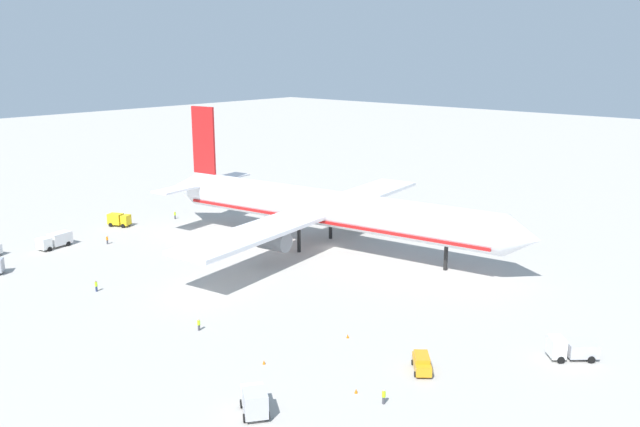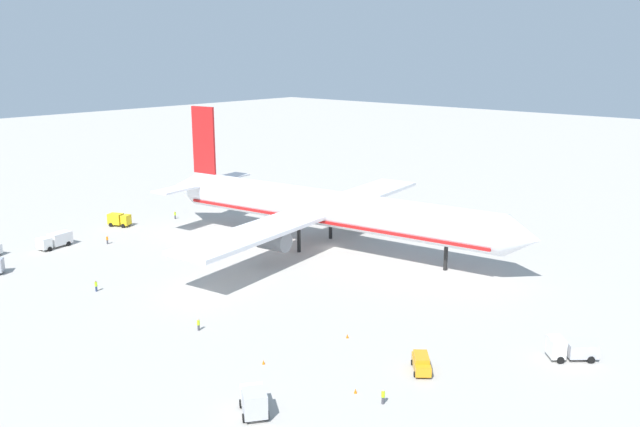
{
  "view_description": "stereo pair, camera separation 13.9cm",
  "coord_description": "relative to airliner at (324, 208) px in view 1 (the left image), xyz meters",
  "views": [
    {
      "loc": [
        78.92,
        -92.0,
        36.93
      ],
      "look_at": [
        -5.74,
        3.6,
        5.2
      ],
      "focal_mm": 36.87,
      "sensor_mm": 36.0,
      "label": 1
    },
    {
      "loc": [
        79.03,
        -91.91,
        36.93
      ],
      "look_at": [
        -5.74,
        3.6,
        5.2
      ],
      "focal_mm": 36.87,
      "sensor_mm": 36.0,
      "label": 2
    }
  ],
  "objects": [
    {
      "name": "ground_plane",
      "position": [
        1.28,
        0.23,
        -7.67
      ],
      "size": [
        600.0,
        600.0,
        0.0
      ],
      "primitive_type": "plane",
      "color": "#ADA8A0"
    },
    {
      "name": "airliner",
      "position": [
        0.0,
        0.0,
        0.0
      ],
      "size": [
        80.71,
        71.06,
        25.56
      ],
      "color": "white",
      "rests_on": "ground"
    },
    {
      "name": "service_truck_0",
      "position": [
        -38.49,
        -34.73,
        -6.15
      ],
      "size": [
        3.53,
        6.88,
        2.73
      ],
      "color": "white",
      "rests_on": "ground"
    },
    {
      "name": "service_truck_1",
      "position": [
        54.13,
        -15.66,
        -6.27
      ],
      "size": [
        5.94,
        5.77,
        2.79
      ],
      "color": "white",
      "rests_on": "ground"
    },
    {
      "name": "service_truck_2",
      "position": [
        34.3,
        -50.22,
        -6.1
      ],
      "size": [
        5.1,
        4.6,
        2.94
      ],
      "color": "white",
      "rests_on": "ground"
    },
    {
      "name": "service_truck_3",
      "position": [
        -43.38,
        -17.82,
        -6.16
      ],
      "size": [
        5.18,
        3.92,
        2.69
      ],
      "color": "yellow",
      "rests_on": "ground"
    },
    {
      "name": "service_van",
      "position": [
        42.06,
        -30.5,
        -6.64
      ],
      "size": [
        4.34,
        4.69,
        1.97
      ],
      "color": "orange",
      "rests_on": "ground"
    },
    {
      "name": "baggage_cart_0",
      "position": [
        -42.58,
        18.14,
        -7.02
      ],
      "size": [
        2.21,
        3.03,
        1.17
      ],
      "color": "gray",
      "rests_on": "ground"
    },
    {
      "name": "ground_worker_0",
      "position": [
        43.15,
        -39.61,
        -6.81
      ],
      "size": [
        0.57,
        0.57,
        1.69
      ],
      "color": "#3F3F47",
      "rests_on": "ground"
    },
    {
      "name": "ground_worker_1",
      "position": [
        -10.93,
        -42.11,
        -6.78
      ],
      "size": [
        0.45,
        0.45,
        1.75
      ],
      "color": "navy",
      "rests_on": "ground"
    },
    {
      "name": "ground_worker_2",
      "position": [
        -33.09,
        -26.88,
        -6.8
      ],
      "size": [
        0.47,
        0.47,
        1.71
      ],
      "color": "#3F3F47",
      "rests_on": "ground"
    },
    {
      "name": "ground_worker_3",
      "position": [
        -39.48,
        -6.01,
        -6.77
      ],
      "size": [
        0.55,
        0.55,
        1.78
      ],
      "color": "#3F3F47",
      "rests_on": "ground"
    },
    {
      "name": "ground_worker_4",
      "position": [
        13.05,
        -40.75,
        -6.84
      ],
      "size": [
        0.44,
        0.44,
        1.64
      ],
      "color": "#3F3F47",
      "rests_on": "ground"
    },
    {
      "name": "traffic_cone_0",
      "position": [
        26.85,
        -41.77,
        -7.4
      ],
      "size": [
        0.36,
        0.36,
        0.55
      ],
      "primitive_type": "cone",
      "color": "orange",
      "rests_on": "ground"
    },
    {
      "name": "traffic_cone_1",
      "position": [
        39.52,
        -39.8,
        -7.4
      ],
      "size": [
        0.36,
        0.36,
        0.55
      ],
      "primitive_type": "cone",
      "color": "orange",
      "rests_on": "ground"
    },
    {
      "name": "traffic_cone_2",
      "position": [
        29.72,
        -29.23,
        -7.4
      ],
      "size": [
        0.36,
        0.36,
        0.55
      ],
      "primitive_type": "cone",
      "color": "orange",
      "rests_on": "ground"
    }
  ]
}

